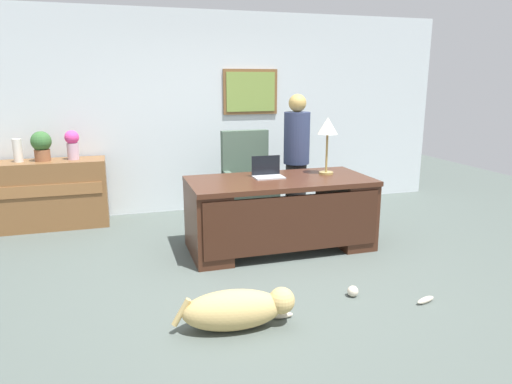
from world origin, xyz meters
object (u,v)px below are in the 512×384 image
object	(u,v)px
desk	(281,211)
vase_with_flowers	(72,144)
vase_empty	(18,151)
person_standing	(296,159)
dog_toy_plush	(426,300)
dog_lying	(238,309)
potted_plant	(41,145)
credenza	(44,195)
dog_toy_bone	(282,315)
dog_toy_ball	(353,291)
desk_lamp	(328,130)
laptop	(267,172)
armchair	(248,184)

from	to	relation	value
desk	vase_with_flowers	distance (m)	2.73
desk	vase_empty	distance (m)	3.23
person_standing	dog_toy_plush	world-z (taller)	person_standing
dog_lying	potted_plant	xyz separation A→B (m)	(-1.63, 3.07, 0.88)
credenza	dog_toy_plush	size ratio (longest dim) A/B	7.66
dog_toy_bone	dog_toy_plush	bearing A→B (deg)	-4.76
dog_toy_ball	dog_toy_plush	size ratio (longest dim) A/B	0.49
desk_lamp	laptop	bearing A→B (deg)	177.70
vase_with_flowers	dog_toy_ball	bearing A→B (deg)	-50.49
dog_toy_ball	credenza	bearing A→B (deg)	133.74
dog_toy_plush	laptop	bearing A→B (deg)	115.31
credenza	desk	bearing A→B (deg)	-31.68
laptop	dog_toy_plush	world-z (taller)	laptop
credenza	laptop	size ratio (longest dim) A/B	4.63
potted_plant	dog_toy_bone	bearing A→B (deg)	-56.68
dog_toy_plush	person_standing	bearing A→B (deg)	95.33
dog_toy_bone	dog_toy_plush	xyz separation A→B (m)	(1.23, -0.10, 0.00)
armchair	dog_toy_ball	world-z (taller)	armchair
vase_empty	dog_toy_plush	size ratio (longest dim) A/B	1.44
credenza	laptop	world-z (taller)	laptop
credenza	dog_toy_bone	distance (m)	3.66
dog_lying	dog_toy_plush	bearing A→B (deg)	-2.26
desk	laptop	bearing A→B (deg)	123.14
vase_with_flowers	potted_plant	size ratio (longest dim) A/B	1.00
dog_lying	dog_toy_plush	world-z (taller)	dog_lying
armchair	vase_with_flowers	bearing A→B (deg)	164.62
credenza	vase_with_flowers	world-z (taller)	vase_with_flowers
armchair	person_standing	distance (m)	0.68
credenza	vase_empty	size ratio (longest dim) A/B	5.34
dog_toy_ball	dog_lying	bearing A→B (deg)	-168.45
dog_toy_ball	dog_toy_plush	xyz separation A→B (m)	(0.52, -0.28, -0.02)
armchair	laptop	world-z (taller)	armchair
desk_lamp	dog_toy_plush	bearing A→B (deg)	-85.54
laptop	desk_lamp	world-z (taller)	desk_lamp
dog_lying	dog_toy_ball	size ratio (longest dim) A/B	9.74
desk_lamp	dog_toy_ball	distance (m)	1.91
dog_lying	armchair	bearing A→B (deg)	72.23
dog_toy_plush	potted_plant	bearing A→B (deg)	135.78
laptop	potted_plant	bearing A→B (deg)	149.60
credenza	potted_plant	distance (m)	0.62
dog_lying	dog_toy_ball	distance (m)	1.10
laptop	dog_toy_bone	size ratio (longest dim) A/B	1.83
desk	armchair	distance (m)	1.00
desk	person_standing	world-z (taller)	person_standing
desk	potted_plant	bearing A→B (deg)	148.02
laptop	dog_lying	bearing A→B (deg)	-115.09
desk	desk_lamp	size ratio (longest dim) A/B	3.11
desk	laptop	xyz separation A→B (m)	(-0.10, 0.15, 0.41)
vase_with_flowers	dog_toy_plush	size ratio (longest dim) A/B	1.86
laptop	vase_empty	world-z (taller)	vase_empty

